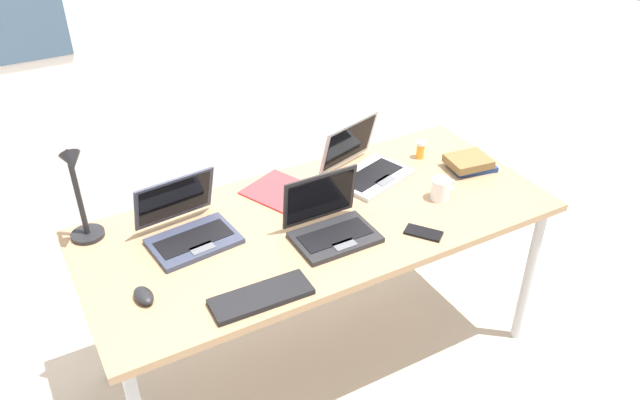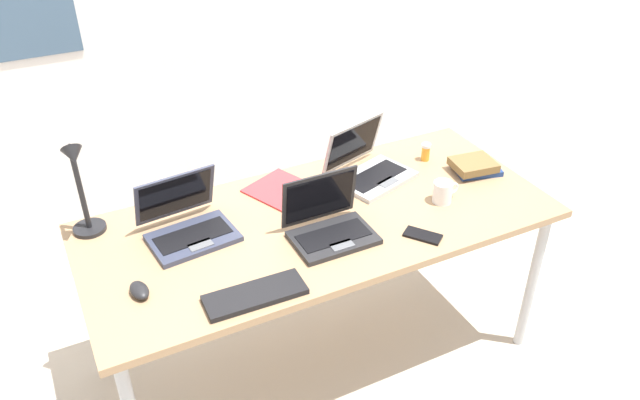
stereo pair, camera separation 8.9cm
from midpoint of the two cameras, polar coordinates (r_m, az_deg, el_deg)
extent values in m
plane|color=#B7AD9E|center=(2.90, 0.90, -13.69)|extent=(12.00, 12.00, 0.00)
cube|color=#9E7A56|center=(2.42, 1.05, -1.89)|extent=(1.80, 0.80, 0.03)
cylinder|color=#B2B5BA|center=(2.87, 19.43, -7.00)|extent=(0.04, 0.04, 0.71)
cylinder|color=#B2B5BA|center=(2.74, -18.52, -9.03)|extent=(0.04, 0.04, 0.71)
cylinder|color=#B2B5BA|center=(3.26, 11.37, -0.30)|extent=(0.04, 0.04, 0.71)
cylinder|color=black|center=(2.48, -19.08, -2.44)|extent=(0.12, 0.12, 0.02)
cylinder|color=black|center=(2.39, -19.84, 1.04)|extent=(0.02, 0.02, 0.34)
cylinder|color=black|center=(2.27, -20.47, 4.19)|extent=(0.01, 0.08, 0.01)
cone|color=black|center=(2.23, -20.31, 3.76)|extent=(0.07, 0.09, 0.09)
cube|color=#B7BABC|center=(2.65, 5.95, 1.96)|extent=(0.36, 0.30, 0.02)
cube|color=black|center=(2.65, 5.96, 2.17)|extent=(0.30, 0.20, 0.00)
cube|color=#595B60|center=(2.61, 7.12, 1.60)|extent=(0.10, 0.07, 0.00)
cube|color=#B7BABC|center=(2.67, 3.92, 5.12)|extent=(0.31, 0.15, 0.21)
cube|color=black|center=(2.67, 4.01, 5.10)|extent=(0.28, 0.13, 0.18)
cube|color=#33384C|center=(2.33, -10.29, -3.38)|extent=(0.32, 0.24, 0.02)
cube|color=black|center=(2.32, -10.32, -3.16)|extent=(0.28, 0.14, 0.00)
cube|color=#595B60|center=(2.27, -9.62, -4.02)|extent=(0.09, 0.05, 0.00)
cube|color=#33384C|center=(2.38, -11.90, 0.42)|extent=(0.31, 0.11, 0.20)
cube|color=black|center=(2.37, -11.86, 0.39)|extent=(0.28, 0.09, 0.17)
cube|color=#232326|center=(2.30, 2.33, -3.44)|extent=(0.30, 0.20, 0.02)
cube|color=black|center=(2.29, 2.34, -3.20)|extent=(0.26, 0.11, 0.00)
cube|color=#595B60|center=(2.24, 3.15, -4.10)|extent=(0.08, 0.04, 0.00)
cube|color=#232326|center=(2.31, 1.03, 0.29)|extent=(0.30, 0.03, 0.20)
cube|color=black|center=(2.31, 1.10, 0.24)|extent=(0.27, 0.02, 0.17)
cube|color=black|center=(2.06, -4.63, -8.53)|extent=(0.33, 0.13, 0.02)
ellipsoid|color=black|center=(2.13, -14.83, -7.89)|extent=(0.07, 0.10, 0.03)
cube|color=black|center=(2.35, 10.32, -3.18)|extent=(0.13, 0.15, 0.01)
cylinder|color=gold|center=(2.82, 10.38, 4.14)|extent=(0.04, 0.04, 0.06)
cylinder|color=white|center=(2.81, 10.46, 4.85)|extent=(0.04, 0.04, 0.01)
cube|color=navy|center=(2.79, 14.85, 2.69)|extent=(0.21, 0.17, 0.02)
cube|color=brown|center=(2.77, 14.55, 3.11)|extent=(0.19, 0.17, 0.03)
cube|color=red|center=(2.56, -1.99, 0.67)|extent=(0.33, 0.38, 0.01)
cylinder|color=white|center=(2.54, 11.97, 0.69)|extent=(0.08, 0.08, 0.09)
torus|color=white|center=(2.57, 12.87, 1.04)|extent=(0.05, 0.01, 0.05)
camera|label=1|loc=(0.04, -88.93, 0.70)|focal=35.50mm
camera|label=2|loc=(0.04, 91.07, -0.70)|focal=35.50mm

